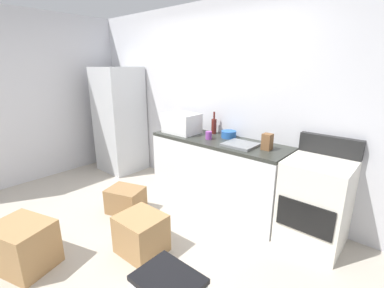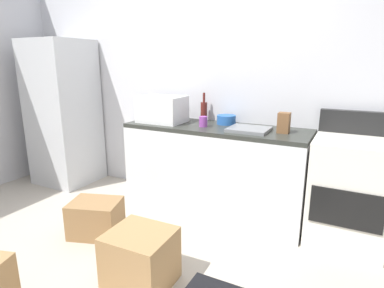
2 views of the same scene
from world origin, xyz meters
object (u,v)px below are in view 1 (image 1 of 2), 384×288
object	(u,v)px
wine_bottle	(214,126)
cardboard_box_medium	(126,200)
refrigerator	(120,120)
stove_oven	(315,201)
coffee_mug	(209,135)
mixing_bowl	(229,134)
knife_block	(267,142)
cardboard_box_large	(141,234)
cardboard_box_small	(23,246)
microwave	(182,123)

from	to	relation	value
wine_bottle	cardboard_box_medium	distance (m)	1.51
refrigerator	stove_oven	bearing A→B (deg)	0.97
coffee_mug	mixing_bowl	world-z (taller)	coffee_mug
wine_bottle	knife_block	size ratio (longest dim) A/B	1.67
wine_bottle	refrigerator	bearing A→B (deg)	-171.88
cardboard_box_large	wine_bottle	bearing A→B (deg)	98.66
mixing_bowl	cardboard_box_large	xyz separation A→B (m)	(-0.05, -1.43, -0.75)
coffee_mug	cardboard_box_small	world-z (taller)	coffee_mug
knife_block	cardboard_box_small	distance (m)	2.60
stove_oven	microwave	world-z (taller)	microwave
wine_bottle	cardboard_box_small	size ratio (longest dim) A/B	0.59
refrigerator	stove_oven	distance (m)	3.30
coffee_mug	mixing_bowl	distance (m)	0.27
wine_bottle	cardboard_box_small	xyz separation A→B (m)	(-0.42, -2.32, -0.79)
cardboard_box_large	refrigerator	bearing A→B (deg)	149.20
cardboard_box_medium	cardboard_box_large	bearing A→B (deg)	-25.11
refrigerator	wine_bottle	size ratio (longest dim) A/B	5.91
stove_oven	wine_bottle	distance (m)	1.56
cardboard_box_small	coffee_mug	bearing A→B (deg)	74.94
knife_block	coffee_mug	bearing A→B (deg)	-174.25
stove_oven	cardboard_box_small	xyz separation A→B (m)	(-1.87, -2.11, -0.25)
stove_oven	microwave	distance (m)	1.90
cardboard_box_medium	cardboard_box_small	bearing A→B (deg)	-84.92
refrigerator	cardboard_box_small	distance (m)	2.58
wine_bottle	coffee_mug	xyz separation A→B (m)	(0.13, -0.28, -0.06)
knife_block	cardboard_box_medium	xyz separation A→B (m)	(-1.40, -0.92, -0.83)
coffee_mug	stove_oven	bearing A→B (deg)	3.30
microwave	cardboard_box_medium	xyz separation A→B (m)	(-0.17, -0.87, -0.88)
knife_block	microwave	bearing A→B (deg)	-177.71
cardboard_box_small	knife_block	bearing A→B (deg)	58.41
knife_block	wine_bottle	bearing A→B (deg)	166.82
refrigerator	knife_block	xyz separation A→B (m)	(2.70, 0.05, 0.10)
mixing_bowl	cardboard_box_large	distance (m)	1.61
coffee_mug	refrigerator	bearing A→B (deg)	179.38
cardboard_box_large	cardboard_box_medium	xyz separation A→B (m)	(-0.75, 0.35, -0.04)
cardboard_box_medium	knife_block	bearing A→B (deg)	33.33
knife_block	cardboard_box_medium	world-z (taller)	knife_block
microwave	cardboard_box_small	size ratio (longest dim) A/B	0.90
microwave	knife_block	world-z (taller)	microwave
stove_oven	mixing_bowl	size ratio (longest dim) A/B	5.79
refrigerator	knife_block	world-z (taller)	refrigerator
knife_block	mixing_bowl	size ratio (longest dim) A/B	0.95
refrigerator	microwave	xyz separation A→B (m)	(1.46, 0.00, 0.15)
refrigerator	coffee_mug	distance (m)	1.95
stove_oven	microwave	size ratio (longest dim) A/B	2.39
stove_oven	cardboard_box_medium	world-z (taller)	stove_oven
microwave	knife_block	bearing A→B (deg)	2.29
cardboard_box_large	cardboard_box_small	size ratio (longest dim) A/B	0.84
refrigerator	wine_bottle	world-z (taller)	refrigerator
microwave	coffee_mug	distance (m)	0.50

